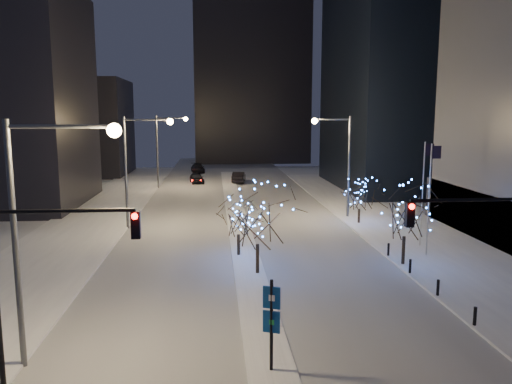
{
  "coord_description": "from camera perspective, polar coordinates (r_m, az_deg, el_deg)",
  "views": [
    {
      "loc": [
        -2.17,
        -17.73,
        10.15
      ],
      "look_at": [
        0.61,
        15.31,
        5.0
      ],
      "focal_mm": 35.0,
      "sensor_mm": 36.0,
      "label": 1
    }
  ],
  "objects": [
    {
      "name": "ground",
      "position": [
        20.54,
        2.02,
        -20.79
      ],
      "size": [
        160.0,
        160.0,
        0.0
      ],
      "primitive_type": "plane",
      "color": "silver",
      "rests_on": "ground"
    },
    {
      "name": "road",
      "position": [
        53.74,
        -2.41,
        -2.05
      ],
      "size": [
        20.0,
        130.0,
        0.02
      ],
      "primitive_type": "cube",
      "color": "silver",
      "rests_on": "ground"
    },
    {
      "name": "median",
      "position": [
        48.83,
        -2.16,
        -3.08
      ],
      "size": [
        2.0,
        80.0,
        0.15
      ],
      "primitive_type": "cube",
      "color": "white",
      "rests_on": "ground"
    },
    {
      "name": "east_sidewalk",
      "position": [
        42.66,
        19.17,
        -5.33
      ],
      "size": [
        10.0,
        90.0,
        0.15
      ],
      "primitive_type": "cube",
      "color": "white",
      "rests_on": "ground"
    },
    {
      "name": "west_sidewalk",
      "position": [
        40.8,
        -21.63,
        -6.1
      ],
      "size": [
        8.0,
        90.0,
        0.15
      ],
      "primitive_type": "cube",
      "color": "white",
      "rests_on": "ground"
    },
    {
      "name": "filler_west_far",
      "position": [
        90.93,
        -20.16,
        6.94
      ],
      "size": [
        18.0,
        16.0,
        16.0
      ],
      "primitive_type": "cube",
      "color": "black",
      "rests_on": "ground"
    },
    {
      "name": "horizon_block",
      "position": [
        110.56,
        -0.57,
        14.46
      ],
      "size": [
        24.0,
        14.0,
        42.0
      ],
      "primitive_type": "cube",
      "color": "black",
      "rests_on": "ground"
    },
    {
      "name": "street_lamp_w_near",
      "position": [
        21.17,
        -23.38,
        -1.83
      ],
      "size": [
        4.4,
        0.56,
        10.0
      ],
      "color": "#595E66",
      "rests_on": "ground"
    },
    {
      "name": "street_lamp_w_mid",
      "position": [
        45.38,
        -13.4,
        3.98
      ],
      "size": [
        4.4,
        0.56,
        10.0
      ],
      "color": "#595E66",
      "rests_on": "ground"
    },
    {
      "name": "street_lamp_w_far",
      "position": [
        70.15,
        -10.39,
        5.7
      ],
      "size": [
        4.4,
        0.56,
        10.0
      ],
      "color": "#595E66",
      "rests_on": "ground"
    },
    {
      "name": "street_lamp_east",
      "position": [
        49.41,
        9.59,
        4.41
      ],
      "size": [
        3.9,
        0.56,
        10.0
      ],
      "color": "#595E66",
      "rests_on": "ground"
    },
    {
      "name": "traffic_signal_west",
      "position": [
        19.55,
        -23.53,
        -7.92
      ],
      "size": [
        5.26,
        0.43,
        7.0
      ],
      "color": "black",
      "rests_on": "ground"
    },
    {
      "name": "traffic_signal_east",
      "position": [
        22.43,
        25.21,
        -5.93
      ],
      "size": [
        5.26,
        0.43,
        7.0
      ],
      "color": "black",
      "rests_on": "ground"
    },
    {
      "name": "flagpoles",
      "position": [
        38.64,
        18.95,
        0.39
      ],
      "size": [
        1.35,
        2.6,
        8.0
      ],
      "color": "silver",
      "rests_on": "east_sidewalk"
    },
    {
      "name": "bollards",
      "position": [
        31.83,
        18.56,
        -9.1
      ],
      "size": [
        0.16,
        12.16,
        0.9
      ],
      "color": "black",
      "rests_on": "east_sidewalk"
    },
    {
      "name": "car_near",
      "position": [
        75.09,
        -6.79,
        1.59
      ],
      "size": [
        2.52,
        4.74,
        1.53
      ],
      "primitive_type": "imported",
      "rotation": [
        0.0,
        0.0,
        0.16
      ],
      "color": "black",
      "rests_on": "ground"
    },
    {
      "name": "car_mid",
      "position": [
        75.22,
        -1.98,
        1.7
      ],
      "size": [
        2.39,
        5.16,
        1.64
      ],
      "primitive_type": "imported",
      "rotation": [
        0.0,
        0.0,
        3.01
      ],
      "color": "black",
      "rests_on": "ground"
    },
    {
      "name": "car_far",
      "position": [
        88.96,
        -6.68,
        2.72
      ],
      "size": [
        2.75,
        5.53,
        1.54
      ],
      "primitive_type": "imported",
      "rotation": [
        0.0,
        0.0,
        0.11
      ],
      "color": "black",
      "rests_on": "ground"
    },
    {
      "name": "holiday_tree_median_near",
      "position": [
        31.38,
        0.17,
        -2.87
      ],
      "size": [
        5.89,
        5.89,
        5.76
      ],
      "color": "black",
      "rests_on": "median"
    },
    {
      "name": "holiday_tree_median_far",
      "position": [
        35.67,
        -2.03,
        -3.02
      ],
      "size": [
        3.72,
        3.72,
        4.11
      ],
      "color": "black",
      "rests_on": "median"
    },
    {
      "name": "holiday_tree_plaza_near",
      "position": [
        34.74,
        16.68,
        -2.16
      ],
      "size": [
        5.48,
        5.48,
        5.65
      ],
      "color": "black",
      "rests_on": "east_sidewalk"
    },
    {
      "name": "holiday_tree_plaza_far",
      "position": [
        47.28,
        11.75,
        -0.42
      ],
      "size": [
        4.1,
        4.1,
        4.06
      ],
      "color": "black",
      "rests_on": "east_sidewalk"
    },
    {
      "name": "wayfinding_sign",
      "position": [
        20.04,
        1.78,
        -14.04
      ],
      "size": [
        0.67,
        0.33,
        3.86
      ],
      "rotation": [
        0.0,
        0.0,
        -0.38
      ],
      "color": "black",
      "rests_on": "ground"
    }
  ]
}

